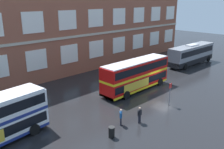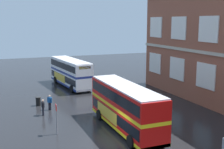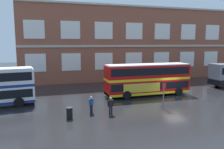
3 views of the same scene
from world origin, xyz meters
TOP-DOWN VIEW (x-y plane):
  - ground_plane at (0.00, 2.00)m, footprint 120.00×120.00m
  - brick_terminal_building at (2.97, 17.98)m, footprint 44.49×8.19m
  - double_decker_middle at (-2.52, 2.70)m, footprint 11.01×2.90m
  - touring_coach at (15.21, 4.13)m, footprint 12.06×3.11m
  - waiting_passenger at (-9.33, -3.56)m, footprint 0.64×0.27m
  - second_passenger at (-10.99, -2.56)m, footprint 0.54×0.51m
  - bus_stand_flag at (-3.60, -3.30)m, footprint 0.44×0.10m
  - station_litter_bin at (-13.17, -3.50)m, footprint 0.60×0.60m

SIDE VIEW (x-z plane):
  - ground_plane at x=0.00m, z-range 0.00..0.00m
  - station_litter_bin at x=-13.17m, z-range 0.01..1.04m
  - waiting_passenger at x=-9.33m, z-range 0.08..1.78m
  - second_passenger at x=-10.99m, z-range 0.08..1.78m
  - bus_stand_flag at x=-3.60m, z-range 0.29..2.99m
  - touring_coach at x=15.21m, z-range 0.01..3.81m
  - double_decker_middle at x=-2.52m, z-range 0.11..4.18m
  - brick_terminal_building at x=2.97m, z-range -0.15..13.15m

